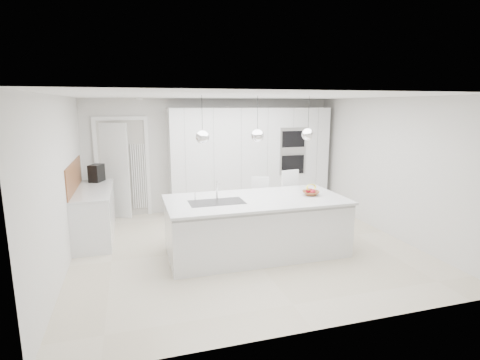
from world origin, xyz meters
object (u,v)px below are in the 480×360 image
object	(u,v)px
bar_stool_left	(262,206)
bar_stool_right	(293,202)
island_base	(257,228)
espresso_machine	(97,173)
fruit_bowl	(311,193)

from	to	relation	value
bar_stool_left	bar_stool_right	bearing A→B (deg)	14.65
island_base	espresso_machine	world-z (taller)	espresso_machine
island_base	fruit_bowl	world-z (taller)	fruit_bowl
bar_stool_left	fruit_bowl	bearing A→B (deg)	-36.10
fruit_bowl	bar_stool_right	world-z (taller)	bar_stool_right
bar_stool_left	bar_stool_right	world-z (taller)	bar_stool_right
island_base	bar_stool_right	world-z (taller)	bar_stool_right
espresso_machine	bar_stool_left	size ratio (longest dim) A/B	0.32
island_base	espresso_machine	bearing A→B (deg)	138.99
island_base	espresso_machine	xyz separation A→B (m)	(-2.53, 2.20, 0.64)
island_base	bar_stool_right	bearing A→B (deg)	38.79
fruit_bowl	espresso_machine	size ratio (longest dim) A/B	0.83
island_base	espresso_machine	size ratio (longest dim) A/B	8.39
island_base	bar_stool_left	distance (m)	0.96
espresso_machine	bar_stool_left	world-z (taller)	espresso_machine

